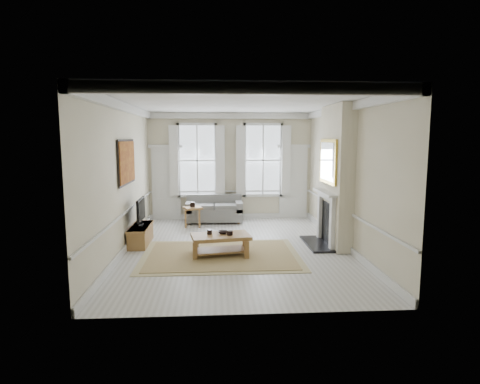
{
  "coord_description": "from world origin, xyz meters",
  "views": [
    {
      "loc": [
        -0.5,
        -9.26,
        2.61
      ],
      "look_at": [
        0.14,
        0.78,
        1.25
      ],
      "focal_mm": 30.0,
      "sensor_mm": 36.0,
      "label": 1
    }
  ],
  "objects": [
    {
      "name": "ceiling",
      "position": [
        0.0,
        0.0,
        3.4
      ],
      "size": [
        7.2,
        7.2,
        0.0
      ],
      "primitive_type": "plane",
      "rotation": [
        3.14,
        0.0,
        0.0
      ],
      "color": "white",
      "rests_on": "back_wall"
    },
    {
      "name": "chimney_breast",
      "position": [
        2.43,
        0.2,
        1.7
      ],
      "size": [
        0.35,
        1.7,
        3.38
      ],
      "primitive_type": "cube",
      "color": "beige",
      "rests_on": "floor"
    },
    {
      "name": "right_wall",
      "position": [
        2.6,
        0.0,
        1.7
      ],
      "size": [
        0.0,
        7.2,
        7.2
      ],
      "primitive_type": "plane",
      "rotation": [
        1.57,
        0.0,
        -1.57
      ],
      "color": "beige",
      "rests_on": "floor"
    },
    {
      "name": "door_right",
      "position": [
        2.05,
        3.56,
        1.15
      ],
      "size": [
        0.9,
        0.08,
        2.3
      ],
      "primitive_type": "cube",
      "color": "silver",
      "rests_on": "floor"
    },
    {
      "name": "painting",
      "position": [
        -2.56,
        0.3,
        2.05
      ],
      "size": [
        0.05,
        1.66,
        1.06
      ],
      "primitive_type": "cube",
      "color": "#B4711E",
      "rests_on": "left_wall"
    },
    {
      "name": "coffee_table",
      "position": [
        -0.38,
        -0.56,
        0.4
      ],
      "size": [
        1.38,
        0.94,
        0.48
      ],
      "rotation": [
        0.0,
        0.0,
        0.17
      ],
      "color": "brown",
      "rests_on": "rug"
    },
    {
      "name": "fireplace",
      "position": [
        2.2,
        0.2,
        0.73
      ],
      "size": [
        0.21,
        1.45,
        1.33
      ],
      "color": "silver",
      "rests_on": "floor"
    },
    {
      "name": "ceramic_pot_b",
      "position": [
        -0.18,
        -0.61,
        0.53
      ],
      "size": [
        0.13,
        0.13,
        0.09
      ],
      "primitive_type": "cylinder",
      "color": "black",
      "rests_on": "coffee_table"
    },
    {
      "name": "left_wall",
      "position": [
        -2.6,
        0.0,
        1.7
      ],
      "size": [
        0.0,
        7.2,
        7.2
      ],
      "primitive_type": "plane",
      "rotation": [
        1.57,
        0.0,
        1.57
      ],
      "color": "beige",
      "rests_on": "floor"
    },
    {
      "name": "mirror",
      "position": [
        2.21,
        0.2,
        2.05
      ],
      "size": [
        0.06,
        1.26,
        1.06
      ],
      "primitive_type": "cube",
      "color": "gold",
      "rests_on": "chimney_breast"
    },
    {
      "name": "window_left",
      "position": [
        -1.05,
        3.55,
        1.9
      ],
      "size": [
        1.26,
        0.2,
        2.2
      ],
      "primitive_type": null,
      "color": "#B2BCC6",
      "rests_on": "back_wall"
    },
    {
      "name": "floor",
      "position": [
        0.0,
        0.0,
        0.0
      ],
      "size": [
        7.2,
        7.2,
        0.0
      ],
      "primitive_type": "plane",
      "color": "#B7B5AD",
      "rests_on": "ground"
    },
    {
      "name": "ceramic_pot_a",
      "position": [
        -0.63,
        -0.51,
        0.53
      ],
      "size": [
        0.11,
        0.11,
        0.11
      ],
      "primitive_type": "cylinder",
      "color": "black",
      "rests_on": "coffee_table"
    },
    {
      "name": "sofa",
      "position": [
        -0.53,
        3.11,
        0.35
      ],
      "size": [
        1.74,
        0.85,
        0.83
      ],
      "color": "slate",
      "rests_on": "floor"
    },
    {
      "name": "tv",
      "position": [
        -2.32,
        0.55,
        0.86
      ],
      "size": [
        0.08,
        0.9,
        0.68
      ],
      "color": "black",
      "rests_on": "tv_stand"
    },
    {
      "name": "bowl",
      "position": [
        -0.33,
        -0.46,
        0.51
      ],
      "size": [
        0.25,
        0.25,
        0.06
      ],
      "primitive_type": "imported",
      "rotation": [
        0.0,
        0.0,
        -0.09
      ],
      "color": "black",
      "rests_on": "coffee_table"
    },
    {
      "name": "side_table",
      "position": [
        -1.16,
        2.46,
        0.48
      ],
      "size": [
        0.62,
        0.62,
        0.59
      ],
      "rotation": [
        0.0,
        0.0,
        0.35
      ],
      "color": "brown",
      "rests_on": "floor"
    },
    {
      "name": "back_wall",
      "position": [
        0.0,
        3.6,
        1.7
      ],
      "size": [
        5.2,
        0.0,
        5.2
      ],
      "primitive_type": "plane",
      "rotation": [
        1.57,
        0.0,
        0.0
      ],
      "color": "beige",
      "rests_on": "floor"
    },
    {
      "name": "tv_stand",
      "position": [
        -2.34,
        0.55,
        0.23
      ],
      "size": [
        0.42,
        1.3,
        0.46
      ],
      "primitive_type": "cube",
      "color": "brown",
      "rests_on": "floor"
    },
    {
      "name": "door_left",
      "position": [
        -2.05,
        3.56,
        1.15
      ],
      "size": [
        0.9,
        0.08,
        2.3
      ],
      "primitive_type": "cube",
      "color": "silver",
      "rests_on": "floor"
    },
    {
      "name": "rug",
      "position": [
        -0.38,
        -0.56,
        0.01
      ],
      "size": [
        3.5,
        2.6,
        0.02
      ],
      "primitive_type": "cube",
      "color": "#947C4C",
      "rests_on": "floor"
    },
    {
      "name": "window_right",
      "position": [
        1.05,
        3.55,
        1.9
      ],
      "size": [
        1.26,
        0.2,
        2.2
      ],
      "primitive_type": null,
      "color": "#B2BCC6",
      "rests_on": "back_wall"
    },
    {
      "name": "hearth",
      "position": [
        2.0,
        0.2,
        0.03
      ],
      "size": [
        0.55,
        1.5,
        0.05
      ],
      "primitive_type": "cube",
      "color": "black",
      "rests_on": "floor"
    }
  ]
}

